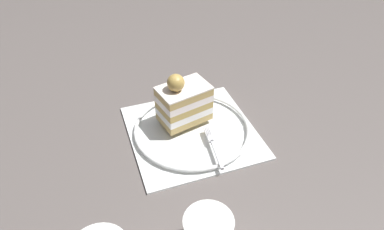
{
  "coord_description": "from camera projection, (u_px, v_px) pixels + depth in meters",
  "views": [
    {
      "loc": [
        0.46,
        -0.21,
        0.48
      ],
      "look_at": [
        -0.03,
        -0.01,
        0.05
      ],
      "focal_mm": 32.48,
      "sensor_mm": 36.0,
      "label": 1
    }
  ],
  "objects": [
    {
      "name": "fork",
      "position": [
        213.0,
        145.0,
        0.65
      ],
      "size": [
        0.12,
        0.03,
        0.0
      ],
      "color": "silver",
      "rests_on": "dessert_plate"
    },
    {
      "name": "ground_plane",
      "position": [
        203.0,
        140.0,
        0.69
      ],
      "size": [
        2.4,
        2.4,
        0.0
      ],
      "primitive_type": "plane",
      "color": "#554E4B"
    },
    {
      "name": "dessert_plate",
      "position": [
        192.0,
        130.0,
        0.7
      ],
      "size": [
        0.26,
        0.26,
        0.02
      ],
      "color": "white",
      "rests_on": "ground_plane"
    },
    {
      "name": "cake_slice",
      "position": [
        183.0,
        102.0,
        0.69
      ],
      "size": [
        0.08,
        0.11,
        0.11
      ],
      "color": "tan",
      "rests_on": "dessert_plate"
    }
  ]
}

